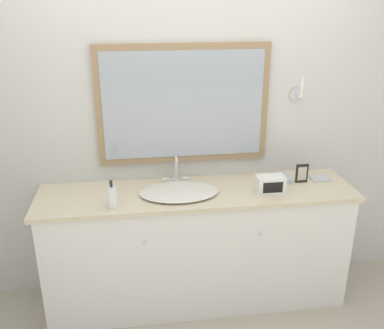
{
  "coord_description": "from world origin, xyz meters",
  "views": [
    {
      "loc": [
        -0.41,
        -2.36,
        2.16
      ],
      "look_at": [
        -0.04,
        0.29,
        1.1
      ],
      "focal_mm": 40.0,
      "sensor_mm": 36.0,
      "label": 1
    }
  ],
  "objects_px": {
    "picture_frame": "(302,173)",
    "appliance_box": "(271,184)",
    "sink_basin": "(179,191)",
    "soap_bottle": "(112,197)"
  },
  "relations": [
    {
      "from": "picture_frame",
      "to": "appliance_box",
      "type": "bearing_deg",
      "value": -155.32
    },
    {
      "from": "appliance_box",
      "to": "picture_frame",
      "type": "height_order",
      "value": "picture_frame"
    },
    {
      "from": "appliance_box",
      "to": "sink_basin",
      "type": "bearing_deg",
      "value": 174.56
    },
    {
      "from": "soap_bottle",
      "to": "appliance_box",
      "type": "relative_size",
      "value": 0.99
    },
    {
      "from": "appliance_box",
      "to": "picture_frame",
      "type": "distance_m",
      "value": 0.3
    },
    {
      "from": "picture_frame",
      "to": "sink_basin",
      "type": "bearing_deg",
      "value": -175.81
    },
    {
      "from": "appliance_box",
      "to": "picture_frame",
      "type": "relative_size",
      "value": 1.37
    },
    {
      "from": "appliance_box",
      "to": "picture_frame",
      "type": "xyz_separation_m",
      "value": [
        0.27,
        0.12,
        0.01
      ]
    },
    {
      "from": "picture_frame",
      "to": "soap_bottle",
      "type": "bearing_deg",
      "value": -170.78
    },
    {
      "from": "soap_bottle",
      "to": "appliance_box",
      "type": "bearing_deg",
      "value": 4.94
    }
  ]
}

